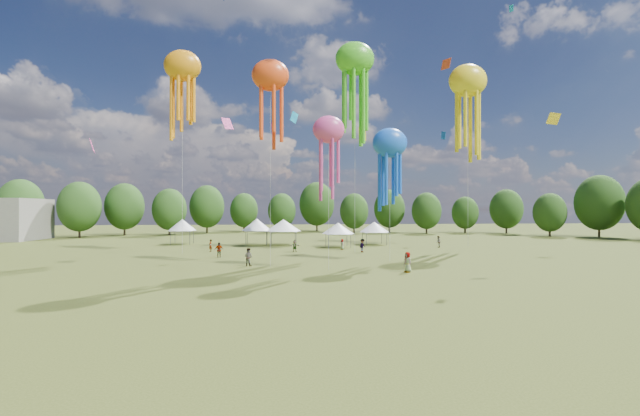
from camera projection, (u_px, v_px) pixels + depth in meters
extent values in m
plane|color=#384416|center=(452.00, 385.00, 13.89)|extent=(300.00, 300.00, 0.00)
imported|color=gray|center=(248.00, 257.00, 43.16)|extent=(1.14, 1.06, 1.87)
imported|color=gray|center=(342.00, 244.00, 60.69)|extent=(0.62, 0.84, 1.57)
imported|color=gray|center=(438.00, 242.00, 64.07)|extent=(0.94, 1.05, 1.79)
imported|color=gray|center=(362.00, 246.00, 56.98)|extent=(1.35, 1.32, 1.86)
imported|color=gray|center=(219.00, 250.00, 51.01)|extent=(1.15, 0.68, 1.83)
imported|color=gray|center=(295.00, 246.00, 57.77)|extent=(1.51, 0.54, 1.61)
imported|color=gray|center=(210.00, 246.00, 57.76)|extent=(0.52, 0.69, 1.71)
imported|color=gray|center=(408.00, 262.00, 38.86)|extent=(0.86, 1.07, 1.90)
cylinder|color=#47474C|center=(170.00, 238.00, 68.61)|extent=(0.08, 0.08, 2.24)
cylinder|color=#47474C|center=(175.00, 237.00, 71.74)|extent=(0.08, 0.08, 2.24)
cylinder|color=#47474C|center=(190.00, 238.00, 68.94)|extent=(0.08, 0.08, 2.24)
cylinder|color=#47474C|center=(194.00, 237.00, 72.06)|extent=(0.08, 0.08, 2.24)
cube|color=white|center=(182.00, 231.00, 70.34)|extent=(3.54, 3.54, 0.10)
cone|color=white|center=(182.00, 225.00, 70.34)|extent=(4.60, 4.60, 1.92)
cylinder|color=#47474C|center=(246.00, 239.00, 67.41)|extent=(0.08, 0.08, 2.31)
cylinder|color=#47474C|center=(247.00, 237.00, 70.75)|extent=(0.08, 0.08, 2.31)
cylinder|color=#47474C|center=(267.00, 238.00, 67.76)|extent=(0.08, 0.08, 2.31)
cylinder|color=#47474C|center=(267.00, 237.00, 71.09)|extent=(0.08, 0.08, 2.31)
cube|color=white|center=(257.00, 231.00, 69.26)|extent=(3.75, 3.75, 0.10)
cone|color=white|center=(257.00, 224.00, 69.26)|extent=(4.88, 4.88, 1.98)
cylinder|color=#47474C|center=(271.00, 239.00, 66.78)|extent=(0.08, 0.08, 2.23)
cylinder|color=#47474C|center=(271.00, 237.00, 70.81)|extent=(0.08, 0.08, 2.23)
cylinder|color=#47474C|center=(296.00, 239.00, 67.19)|extent=(0.08, 0.08, 2.23)
cylinder|color=#47474C|center=(295.00, 237.00, 71.22)|extent=(0.08, 0.08, 2.23)
cube|color=white|center=(283.00, 231.00, 69.00)|extent=(4.45, 4.45, 0.10)
cone|color=white|center=(283.00, 225.00, 69.01)|extent=(5.79, 5.79, 1.91)
cylinder|color=#47474C|center=(328.00, 242.00, 63.22)|extent=(0.08, 0.08, 2.01)
cylinder|color=#47474C|center=(326.00, 240.00, 66.65)|extent=(0.08, 0.08, 2.01)
cylinder|color=#47474C|center=(351.00, 241.00, 63.57)|extent=(0.08, 0.08, 2.01)
cylinder|color=#47474C|center=(347.00, 240.00, 67.00)|extent=(0.08, 0.08, 2.01)
cube|color=white|center=(338.00, 234.00, 65.11)|extent=(3.85, 3.85, 0.10)
cone|color=white|center=(338.00, 228.00, 65.12)|extent=(5.01, 5.01, 1.72)
cylinder|color=#47474C|center=(366.00, 239.00, 68.02)|extent=(0.08, 0.08, 2.01)
cylinder|color=#47474C|center=(362.00, 238.00, 71.41)|extent=(0.08, 0.08, 2.01)
cylinder|color=#47474C|center=(387.00, 239.00, 68.37)|extent=(0.08, 0.08, 2.01)
cylinder|color=#47474C|center=(382.00, 238.00, 71.76)|extent=(0.08, 0.08, 2.01)
cube|color=white|center=(374.00, 232.00, 69.90)|extent=(3.80, 3.80, 0.10)
cone|color=white|center=(374.00, 227.00, 69.90)|extent=(4.94, 4.94, 1.72)
ellipsoid|color=#FC4A16|center=(270.00, 75.00, 42.76)|extent=(3.85, 2.69, 3.27)
cylinder|color=beige|center=(270.00, 171.00, 42.72)|extent=(0.03, 0.03, 19.78)
ellipsoid|color=#49C720|center=(355.00, 59.00, 56.80)|extent=(5.38, 3.77, 4.57)
cylinder|color=beige|center=(355.00, 156.00, 56.75)|extent=(0.03, 0.03, 26.60)
ellipsoid|color=blue|center=(390.00, 143.00, 47.04)|extent=(3.98, 2.79, 3.38)
cylinder|color=beige|center=(390.00, 202.00, 47.01)|extent=(0.03, 0.03, 13.47)
ellipsoid|color=orange|center=(182.00, 66.00, 55.24)|extent=(4.88, 3.41, 4.14)
cylinder|color=beige|center=(182.00, 160.00, 55.19)|extent=(0.03, 0.03, 25.09)
ellipsoid|color=#DA408A|center=(329.00, 130.00, 40.55)|extent=(3.15, 2.21, 2.68)
cylinder|color=beige|center=(329.00, 200.00, 40.53)|extent=(0.03, 0.03, 13.74)
ellipsoid|color=yellow|center=(468.00, 81.00, 66.37)|extent=(6.18, 4.32, 5.25)
cylinder|color=beige|center=(468.00, 163.00, 66.32)|extent=(0.03, 0.03, 26.56)
cube|color=yellow|center=(362.00, 134.00, 69.86)|extent=(1.54, 1.17, 2.36)
cube|color=#49C720|center=(464.00, 112.00, 80.78)|extent=(0.50, 0.67, 0.85)
cube|color=#1BA0EA|center=(294.00, 117.00, 56.55)|extent=(1.22, 0.84, 1.64)
cube|color=#DA408A|center=(227.00, 124.00, 74.82)|extent=(2.31, 1.99, 2.35)
cube|color=#FC4A16|center=(446.00, 64.00, 62.91)|extent=(1.39, 1.59, 1.78)
cube|color=yellow|center=(554.00, 119.00, 68.82)|extent=(2.19, 1.39, 2.44)
cube|color=blue|center=(443.00, 135.00, 81.01)|extent=(0.51, 1.42, 1.72)
cube|color=#1BA0EA|center=(511.00, 8.00, 54.78)|extent=(0.39, 0.79, 0.92)
cube|color=#DA408A|center=(92.00, 146.00, 66.73)|extent=(1.04, 1.81, 2.31)
cube|color=purple|center=(272.00, 126.00, 59.28)|extent=(0.31, 1.03, 1.28)
cylinder|color=#38281C|center=(20.00, 229.00, 87.83)|extent=(0.44, 0.44, 3.53)
ellipsoid|color=#244416|center=(20.00, 205.00, 87.85)|extent=(8.83, 8.83, 11.04)
cylinder|color=#38281C|center=(80.00, 230.00, 86.84)|extent=(0.44, 0.44, 3.36)
ellipsoid|color=#244416|center=(80.00, 207.00, 86.86)|extent=(8.40, 8.40, 10.51)
cylinder|color=#38281C|center=(125.00, 228.00, 94.77)|extent=(0.44, 0.44, 3.41)
ellipsoid|color=#244416|center=(125.00, 206.00, 94.79)|extent=(8.53, 8.53, 10.66)
cylinder|color=#38281C|center=(169.00, 228.00, 95.34)|extent=(0.44, 0.44, 3.07)
ellipsoid|color=#244416|center=(169.00, 209.00, 95.36)|extent=(7.66, 7.66, 9.58)
cylinder|color=#38281C|center=(207.00, 226.00, 104.33)|extent=(0.44, 0.44, 3.43)
ellipsoid|color=#244416|center=(207.00, 207.00, 104.35)|extent=(8.58, 8.58, 10.73)
cylinder|color=#38281C|center=(244.00, 226.00, 110.82)|extent=(0.44, 0.44, 2.95)
ellipsoid|color=#244416|center=(244.00, 210.00, 110.84)|extent=(7.37, 7.37, 9.21)
cylinder|color=#38281C|center=(282.00, 227.00, 107.98)|extent=(0.44, 0.44, 2.89)
ellipsoid|color=#244416|center=(282.00, 211.00, 107.99)|extent=(7.23, 7.23, 9.04)
cylinder|color=#38281C|center=(317.00, 224.00, 113.37)|extent=(0.44, 0.44, 3.84)
ellipsoid|color=#244416|center=(317.00, 204.00, 113.39)|extent=(9.60, 9.60, 11.99)
cylinder|color=#38281C|center=(354.00, 227.00, 103.22)|extent=(0.44, 0.44, 2.84)
ellipsoid|color=#244416|center=(354.00, 211.00, 103.24)|extent=(7.11, 7.11, 8.89)
cylinder|color=#38281C|center=(389.00, 226.00, 106.80)|extent=(0.44, 0.44, 3.16)
ellipsoid|color=#244416|center=(389.00, 209.00, 106.82)|extent=(7.91, 7.91, 9.88)
cylinder|color=#38281C|center=(427.00, 228.00, 101.88)|extent=(0.44, 0.44, 2.88)
ellipsoid|color=#244416|center=(427.00, 211.00, 101.90)|extent=(7.21, 7.21, 9.01)
cylinder|color=#38281C|center=(465.00, 228.00, 104.93)|extent=(0.44, 0.44, 2.63)
ellipsoid|color=#244416|center=(465.00, 213.00, 104.95)|extent=(6.57, 6.57, 8.22)
cylinder|color=#38281C|center=(506.00, 227.00, 102.36)|extent=(0.44, 0.44, 3.13)
ellipsoid|color=#244416|center=(506.00, 209.00, 102.38)|extent=(7.81, 7.81, 9.77)
cylinder|color=#38281C|center=(550.00, 230.00, 90.83)|extent=(0.44, 0.44, 2.72)
ellipsoid|color=#244416|center=(550.00, 212.00, 90.84)|extent=(6.80, 6.80, 8.50)
cylinder|color=#38281C|center=(599.00, 228.00, 88.91)|extent=(0.44, 0.44, 3.81)
ellipsoid|color=#244416|center=(599.00, 203.00, 88.93)|extent=(9.52, 9.52, 11.90)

